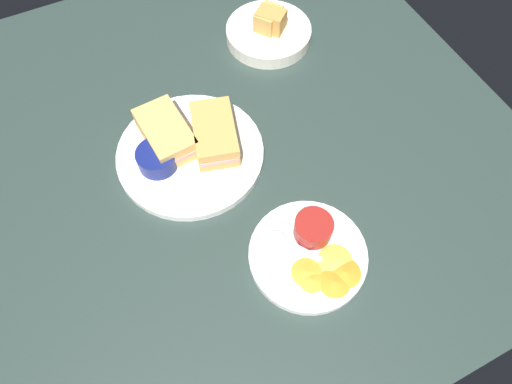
% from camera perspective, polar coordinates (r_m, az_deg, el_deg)
% --- Properties ---
extents(ground_plane, '(1.10, 1.10, 0.03)m').
position_cam_1_polar(ground_plane, '(0.92, -3.36, 5.75)').
color(ground_plane, '#283833').
extents(plate_sandwich_main, '(0.28, 0.28, 0.02)m').
position_cam_1_polar(plate_sandwich_main, '(0.89, -8.00, 4.50)').
color(plate_sandwich_main, white).
rests_on(plate_sandwich_main, ground_plane).
extents(sandwich_half_near, '(0.15, 0.11, 0.05)m').
position_cam_1_polar(sandwich_half_near, '(0.87, -5.08, 7.09)').
color(sandwich_half_near, tan).
rests_on(sandwich_half_near, plate_sandwich_main).
extents(sandwich_half_far, '(0.14, 0.09, 0.05)m').
position_cam_1_polar(sandwich_half_far, '(0.88, -11.05, 7.10)').
color(sandwich_half_far, tan).
rests_on(sandwich_half_far, plate_sandwich_main).
extents(ramekin_dark_sauce, '(0.07, 0.07, 0.04)m').
position_cam_1_polar(ramekin_dark_sauce, '(0.86, -12.21, 4.30)').
color(ramekin_dark_sauce, navy).
rests_on(ramekin_dark_sauce, plate_sandwich_main).
extents(spoon_by_dark_ramekin, '(0.03, 0.10, 0.01)m').
position_cam_1_polar(spoon_by_dark_ramekin, '(0.88, -8.37, 4.66)').
color(spoon_by_dark_ramekin, silver).
rests_on(spoon_by_dark_ramekin, plate_sandwich_main).
extents(plate_chips_companion, '(0.20, 0.20, 0.02)m').
position_cam_1_polar(plate_chips_companion, '(0.79, 6.40, -7.77)').
color(plate_chips_companion, white).
rests_on(plate_chips_companion, ground_plane).
extents(ramekin_light_gravy, '(0.07, 0.07, 0.04)m').
position_cam_1_polar(ramekin_light_gravy, '(0.78, 7.11, -4.43)').
color(ramekin_light_gravy, maroon).
rests_on(ramekin_light_gravy, plate_chips_companion).
extents(spoon_by_gravy_ramekin, '(0.09, 0.07, 0.01)m').
position_cam_1_polar(spoon_by_gravy_ramekin, '(0.78, 3.60, -5.95)').
color(spoon_by_gravy_ramekin, silver).
rests_on(spoon_by_gravy_ramekin, plate_chips_companion).
extents(plantain_chip_scatter, '(0.10, 0.12, 0.01)m').
position_cam_1_polar(plantain_chip_scatter, '(0.77, 8.92, -9.75)').
color(plantain_chip_scatter, orange).
rests_on(plantain_chip_scatter, plate_chips_companion).
extents(bread_basket_rear, '(0.19, 0.19, 0.07)m').
position_cam_1_polar(bread_basket_rear, '(1.08, 1.58, 19.23)').
color(bread_basket_rear, silver).
rests_on(bread_basket_rear, ground_plane).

